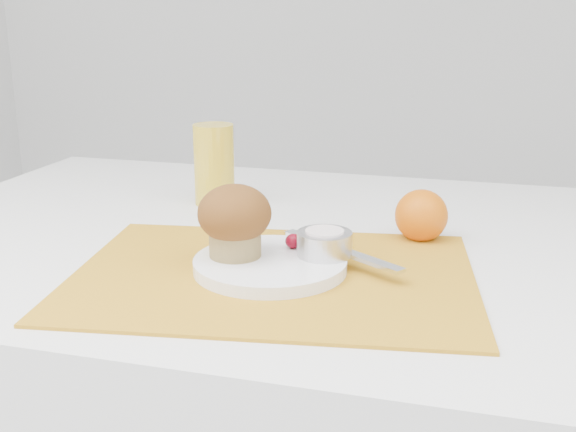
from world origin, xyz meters
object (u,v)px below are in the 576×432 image
(orange, at_px, (421,216))
(muffin, at_px, (235,219))
(plate, at_px, (270,264))
(juice_glass, at_px, (214,164))

(orange, relative_size, muffin, 0.81)
(plate, height_order, juice_glass, juice_glass)
(plate, bearing_deg, juice_glass, 122.63)
(plate, bearing_deg, muffin, -179.21)
(plate, distance_m, orange, 0.24)
(plate, relative_size, orange, 2.57)
(orange, bearing_deg, muffin, -139.46)
(juice_glass, bearing_deg, muffin, -64.25)
(plate, height_order, muffin, muffin)
(orange, distance_m, muffin, 0.27)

